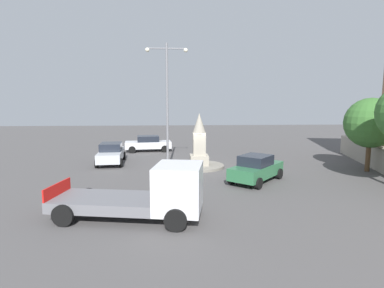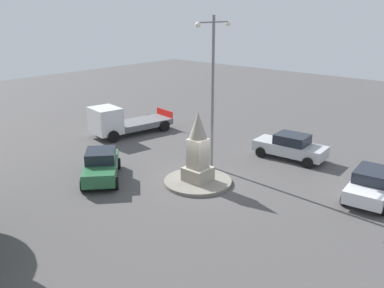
{
  "view_description": "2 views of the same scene",
  "coord_description": "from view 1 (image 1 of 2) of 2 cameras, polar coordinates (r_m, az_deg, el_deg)",
  "views": [
    {
      "loc": [
        -1.87,
        -21.71,
        4.66
      ],
      "look_at": [
        -0.55,
        -0.63,
        1.77
      ],
      "focal_mm": 28.93,
      "sensor_mm": 36.0,
      "label": 1
    },
    {
      "loc": [
        15.13,
        12.91,
        8.75
      ],
      "look_at": [
        -0.67,
        -1.0,
        1.79
      ],
      "focal_mm": 38.28,
      "sensor_mm": 36.0,
      "label": 2
    }
  ],
  "objects": [
    {
      "name": "monument",
      "position": [
        21.97,
        1.33,
        0.41
      ],
      "size": [
        1.28,
        1.28,
        3.7
      ],
      "color": "#9E9687",
      "rests_on": "traffic_island"
    },
    {
      "name": "tree_near_wall",
      "position": [
        23.7,
        30.05,
        3.36
      ],
      "size": [
        3.32,
        3.32,
        4.93
      ],
      "color": "brown",
      "rests_on": "ground"
    },
    {
      "name": "car_green_parked_right",
      "position": [
        18.52,
        11.77,
        -4.42
      ],
      "size": [
        3.93,
        4.14,
        1.59
      ],
      "color": "#2D6B42",
      "rests_on": "ground"
    },
    {
      "name": "ground_plane",
      "position": [
        22.28,
        1.32,
        -4.29
      ],
      "size": [
        80.0,
        80.0,
        0.0
      ],
      "primitive_type": "plane",
      "color": "#4F4C4C"
    },
    {
      "name": "truck_white_waiting",
      "position": [
        12.54,
        -7.77,
        -9.09
      ],
      "size": [
        6.23,
        3.26,
        2.24
      ],
      "color": "silver",
      "rests_on": "ground"
    },
    {
      "name": "streetlamp",
      "position": [
        20.85,
        -4.62,
        8.85
      ],
      "size": [
        2.78,
        0.28,
        8.47
      ],
      "color": "slate",
      "rests_on": "ground"
    },
    {
      "name": "car_white_near_island",
      "position": [
        29.55,
        -8.08,
        0.13
      ],
      "size": [
        4.43,
        2.34,
        1.48
      ],
      "color": "silver",
      "rests_on": "ground"
    },
    {
      "name": "traffic_island",
      "position": [
        22.26,
        1.32,
        -4.07
      ],
      "size": [
        3.58,
        3.58,
        0.17
      ],
      "primitive_type": "cylinder",
      "color": "gray",
      "rests_on": "ground"
    },
    {
      "name": "car_silver_passing",
      "position": [
        24.29,
        -14.7,
        -1.65
      ],
      "size": [
        2.18,
        4.46,
        1.56
      ],
      "color": "#B7BABF",
      "rests_on": "ground"
    }
  ]
}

